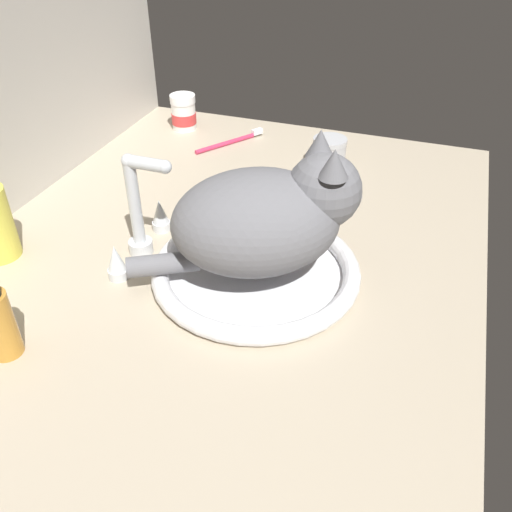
% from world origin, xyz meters
% --- Properties ---
extents(countertop, '(1.12, 0.83, 0.03)m').
position_xyz_m(countertop, '(0.00, 0.00, 0.01)').
color(countertop, '#B7A88E').
rests_on(countertop, ground).
extents(sink_basin, '(0.33, 0.33, 0.03)m').
position_xyz_m(sink_basin, '(-0.05, -0.07, 0.04)').
color(sink_basin, white).
rests_on(sink_basin, countertop).
extents(faucet, '(0.18, 0.09, 0.18)m').
position_xyz_m(faucet, '(-0.05, 0.13, 0.10)').
color(faucet, silver).
rests_on(faucet, countertop).
extents(cat, '(0.29, 0.33, 0.20)m').
position_xyz_m(cat, '(-0.04, -0.09, 0.14)').
color(cat, slate).
rests_on(cat, sink_basin).
extents(pill_bottle, '(0.06, 0.06, 0.08)m').
position_xyz_m(pill_bottle, '(0.45, 0.29, 0.07)').
color(pill_bottle, white).
rests_on(pill_bottle, countertop).
extents(metal_jar, '(0.07, 0.07, 0.06)m').
position_xyz_m(metal_jar, '(0.36, -0.09, 0.06)').
color(metal_jar, '#B2B5BA').
rests_on(metal_jar, countertop).
extents(toothbrush, '(0.16, 0.11, 0.02)m').
position_xyz_m(toothbrush, '(0.40, 0.15, 0.04)').
color(toothbrush, '#D83359').
rests_on(toothbrush, countertop).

